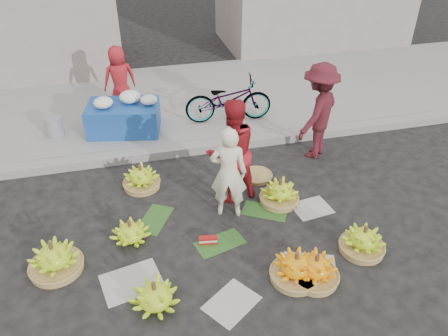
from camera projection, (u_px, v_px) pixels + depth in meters
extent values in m
plane|color=black|center=(224.00, 232.00, 6.05)|extent=(80.00, 80.00, 0.00)
cube|color=gray|center=(194.00, 148.00, 7.79)|extent=(40.00, 0.25, 0.15)
cube|color=gray|center=(176.00, 101.00, 9.49)|extent=(40.00, 4.00, 0.12)
cylinder|color=olive|center=(57.00, 267.00, 5.45)|extent=(0.65, 0.65, 0.09)
cylinder|color=#472D1C|center=(51.00, 247.00, 5.26)|extent=(0.05, 0.05, 0.12)
cylinder|color=#472D1C|center=(154.00, 287.00, 4.87)|extent=(0.05, 0.05, 0.12)
cylinder|color=olive|center=(295.00, 275.00, 5.33)|extent=(0.60, 0.60, 0.09)
cylinder|color=#472D1C|center=(297.00, 257.00, 5.16)|extent=(0.05, 0.05, 0.12)
cylinder|color=olive|center=(314.00, 277.00, 5.32)|extent=(0.58, 0.58, 0.09)
cylinder|color=#472D1C|center=(317.00, 259.00, 5.15)|extent=(0.05, 0.05, 0.12)
cylinder|color=olive|center=(361.00, 248.00, 5.73)|extent=(0.57, 0.57, 0.09)
cylinder|color=#472D1C|center=(366.00, 230.00, 5.57)|extent=(0.05, 0.05, 0.12)
cylinder|color=olive|center=(279.00, 199.00, 6.60)|extent=(0.57, 0.57, 0.09)
cylinder|color=#472D1C|center=(280.00, 183.00, 6.43)|extent=(0.05, 0.05, 0.12)
cylinder|color=#472D1C|center=(129.00, 225.00, 5.79)|extent=(0.05, 0.05, 0.12)
cylinder|color=olive|center=(142.00, 184.00, 6.92)|extent=(0.57, 0.57, 0.09)
cylinder|color=#472D1C|center=(140.00, 169.00, 6.76)|extent=(0.05, 0.05, 0.12)
cylinder|color=olive|center=(257.00, 176.00, 7.15)|extent=(0.55, 0.55, 0.06)
cube|color=#AE1412|center=(208.00, 240.00, 5.84)|extent=(0.25, 0.11, 0.10)
imported|color=#F5EECE|center=(229.00, 173.00, 6.02)|extent=(0.59, 0.47, 1.41)
imported|color=red|center=(232.00, 151.00, 6.29)|extent=(0.90, 0.76, 1.61)
imported|color=maroon|center=(318.00, 112.00, 7.31)|extent=(1.22, 1.18, 1.67)
cube|color=#164292|center=(124.00, 118.00, 8.10)|extent=(1.42, 1.04, 0.54)
ellipsoid|color=white|center=(103.00, 103.00, 7.79)|extent=(0.34, 0.34, 0.19)
ellipsoid|color=white|center=(130.00, 97.00, 7.96)|extent=(0.39, 0.39, 0.21)
ellipsoid|color=white|center=(149.00, 100.00, 7.91)|extent=(0.30, 0.30, 0.17)
cylinder|color=gray|center=(54.00, 126.00, 8.00)|extent=(0.32, 0.32, 0.36)
imported|color=red|center=(120.00, 79.00, 8.66)|extent=(0.72, 0.54, 1.31)
imported|color=gray|center=(228.00, 100.00, 8.36)|extent=(0.72, 1.71, 0.88)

